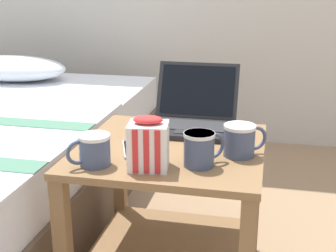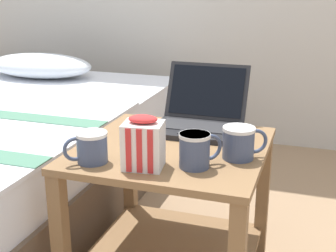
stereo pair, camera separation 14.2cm
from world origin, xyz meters
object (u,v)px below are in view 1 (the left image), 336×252
Objects in this scene: mug_front_left at (240,139)px; mug_mid_center at (94,148)px; laptop at (193,116)px; snack_bag at (148,144)px; mug_front_right at (200,147)px; cell_phone at (135,149)px.

mug_mid_center is at bearing -157.32° from mug_front_left.
laptop is 0.30m from mug_front_left.
laptop reaches higher than mug_mid_center.
snack_bag is (0.16, 0.01, 0.02)m from mug_mid_center.
mug_front_right is 0.30m from mug_mid_center.
mug_front_right is at bearing -19.95° from cell_phone.
mug_front_left is 1.14× the size of mug_front_right.
mug_mid_center is at bearing -117.84° from laptop.
laptop reaches higher than mug_front_right.
mug_front_right is at bearing -134.85° from mug_front_left.
mug_front_left is 0.33m from cell_phone.
mug_mid_center is at bearing -168.21° from mug_front_right.
mug_front_left reaches higher than mug_mid_center.
mug_mid_center is 0.73× the size of snack_bag.
cell_phone is (-0.14, -0.27, -0.04)m from laptop.
snack_bag reaches higher than mug_front_left.
mug_mid_center is at bearing -175.36° from snack_bag.
cell_phone is at bearing 121.43° from snack_bag.
cell_phone is at bearing -116.93° from laptop.
laptop is 1.86× the size of cell_phone.
laptop is 1.99× the size of snack_bag.
laptop reaches higher than snack_bag.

